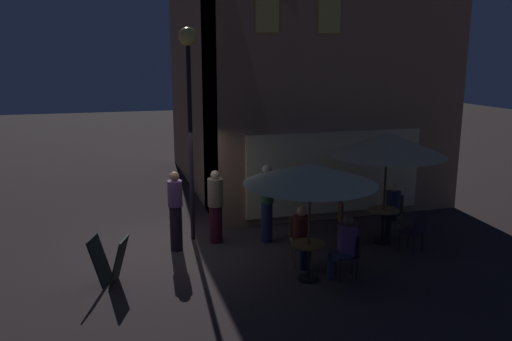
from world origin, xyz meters
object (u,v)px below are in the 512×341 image
cafe_chair_4 (415,229)px  cafe_chair_1 (301,236)px  patio_umbrella_1 (387,144)px  cafe_chair_2 (394,210)px  patron_seated_2 (392,206)px  patron_standing_5 (176,211)px  patron_seated_1 (302,233)px  cafe_table_0 (308,255)px  patron_seated_0 (345,243)px  cafe_chair_3 (344,218)px  patio_umbrella_0 (310,174)px  patron_standing_3 (267,203)px  cafe_table_1 (383,219)px  cafe_chair_0 (351,252)px  patron_standing_4 (216,207)px  menu_sandwich_board (109,261)px  street_lamp_near_corner (189,83)px

cafe_chair_4 → cafe_chair_1: bearing=61.7°
patio_umbrella_1 → cafe_chair_2: patio_umbrella_1 is taller
patio_umbrella_1 → patron_seated_2: size_ratio=2.09×
cafe_chair_1 → patron_standing_5: bearing=-110.1°
patron_seated_1 → cafe_table_0: bearing=0.0°
patron_seated_0 → cafe_chair_3: bearing=-105.3°
patio_umbrella_0 → patron_standing_3: (-0.14, 2.22, -1.14)m
cafe_chair_1 → patron_seated_0: (0.52, -0.96, 0.13)m
patio_umbrella_1 → cafe_chair_2: 1.90m
cafe_chair_2 → patron_standing_5: (-5.15, 0.29, 0.34)m
patio_umbrella_0 → patio_umbrella_1: (2.37, 1.42, 0.22)m
patron_seated_1 → patron_standing_5: (-2.33, 1.56, 0.20)m
cafe_chair_4 → patron_seated_0: 2.18m
patio_umbrella_0 → cafe_chair_3: size_ratio=2.51×
cafe_table_1 → patron_seated_2: size_ratio=0.64×
cafe_chair_0 → patron_standing_4: (-2.08, 2.63, 0.31)m
patron_seated_0 → patio_umbrella_1: bearing=-127.5°
patron_standing_5 → patron_seated_0: bearing=-112.2°
patio_umbrella_0 → patron_standing_5: patio_umbrella_0 is taller
menu_sandwich_board → patron_seated_0: patron_seated_0 is taller
cafe_table_1 → patron_seated_1: (-2.23, -0.72, 0.13)m
patron_standing_4 → patio_umbrella_1: bearing=-174.1°
street_lamp_near_corner → cafe_chair_0: bearing=-49.5°
street_lamp_near_corner → menu_sandwich_board: 4.15m
menu_sandwich_board → patio_umbrella_1: bearing=24.3°
cafe_chair_2 → patron_standing_5: bearing=-45.9°
patron_seated_2 → patron_standing_4: bearing=-51.3°
patron_standing_4 → cafe_chair_3: bearing=-174.7°
patio_umbrella_0 → street_lamp_near_corner: bearing=121.4°
cafe_chair_0 → patron_seated_1: bearing=-41.2°
menu_sandwich_board → street_lamp_near_corner: bearing=65.7°
cafe_table_0 → cafe_table_1: 2.76m
street_lamp_near_corner → cafe_chair_4: 5.81m
cafe_table_1 → patron_standing_3: size_ratio=0.44×
patron_seated_0 → patron_standing_5: size_ratio=0.71×
patio_umbrella_1 → patron_seated_2: (0.48, 0.45, -1.58)m
patio_umbrella_0 → patron_standing_4: size_ratio=1.47×
cafe_chair_4 → patron_seated_2: bearing=-31.1°
street_lamp_near_corner → menu_sandwich_board: (-1.87, -2.00, -3.12)m
cafe_chair_0 → patron_seated_0: (-0.13, 0.02, 0.18)m
cafe_chair_3 → patron_standing_4: patron_standing_4 is taller
patron_seated_2 → patron_standing_3: 3.02m
patio_umbrella_0 → patron_seated_2: patio_umbrella_0 is taller
patron_seated_1 → patron_standing_4: size_ratio=0.73×
cafe_chair_1 → patron_standing_4: bearing=-128.3°
patio_umbrella_0 → patron_seated_1: (0.13, 0.70, -1.37)m
cafe_table_0 → cafe_chair_0: (0.81, -0.14, 0.03)m
street_lamp_near_corner → patron_seated_0: size_ratio=3.80×
patio_umbrella_1 → cafe_chair_1: size_ratio=2.74×
menu_sandwich_board → patron_seated_2: patron_seated_2 is taller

